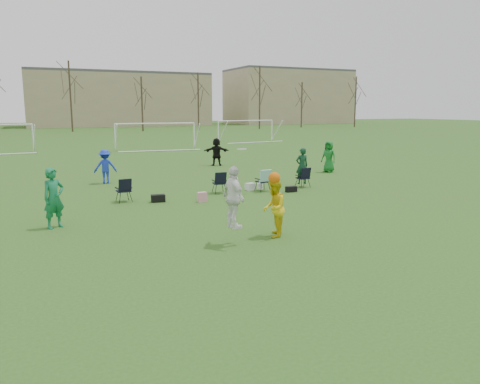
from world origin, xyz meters
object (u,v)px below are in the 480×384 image
fielder_green_far (329,157)px  goal_mid (156,129)px  fielder_green_near (54,198)px  goal_right (246,125)px  fielder_black (217,152)px  fielder_blue (105,167)px  center_contest (257,203)px

fielder_green_far → goal_mid: bearing=169.6°
fielder_green_far → goal_mid: (-5.45, 19.67, 1.00)m
fielder_green_near → goal_right: bearing=29.4°
goal_mid → goal_right: same height
fielder_green_far → fielder_black: size_ratio=1.01×
fielder_blue → center_contest: bearing=104.8°
fielder_green_near → goal_right: goal_right is taller
fielder_blue → center_contest: 12.69m
fielder_green_far → goal_right: size_ratio=0.25×
fielder_blue → fielder_black: 9.22m
fielder_green_near → fielder_black: fielder_green_near is taller
fielder_green_far → goal_right: bearing=139.8°
fielder_black → center_contest: (-5.52, -17.22, 0.17)m
center_contest → goal_mid: bearing=81.0°
fielder_blue → fielder_green_far: size_ratio=0.93×
fielder_green_far → fielder_black: (-4.87, 5.83, -0.01)m
fielder_blue → goal_right: 31.29m
center_contest → goal_right: (16.94, 37.06, 0.84)m
goal_right → fielder_green_far: bearing=-112.3°
fielder_green_near → center_contest: center_contest is taller
fielder_blue → goal_right: goal_right is taller
fielder_blue → fielder_black: size_ratio=0.94×
fielder_blue → center_contest: size_ratio=0.64×
fielder_green_far → fielder_blue: bearing=-120.7°
fielder_green_far → goal_mid: goal_mid is taller
fielder_green_near → goal_right: size_ratio=0.26×
goal_mid → center_contest: bearing=-95.0°
goal_mid → fielder_green_far: bearing=-70.5°
fielder_green_near → goal_mid: (10.15, 27.17, 0.97)m
fielder_green_near → goal_right: 39.89m
goal_mid → fielder_green_near: bearing=-106.5°
fielder_black → goal_right: (11.42, 19.84, 1.01)m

